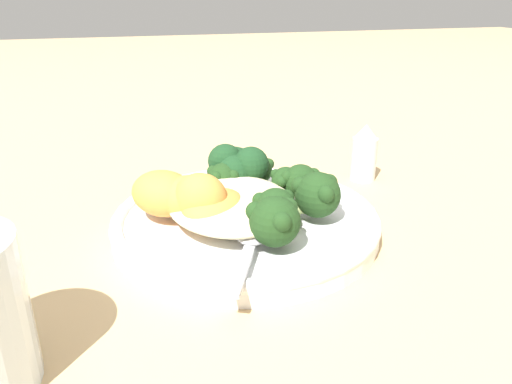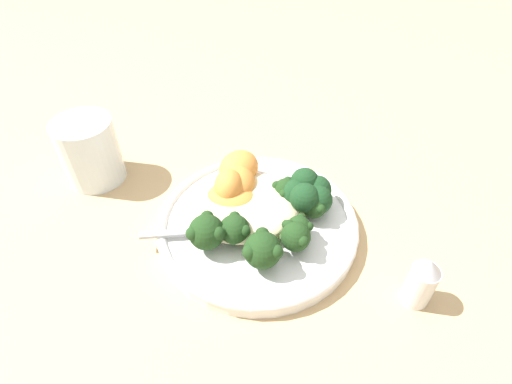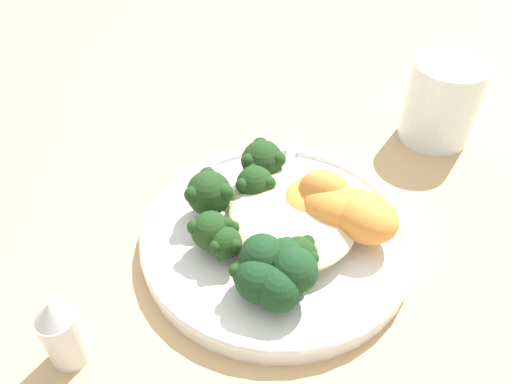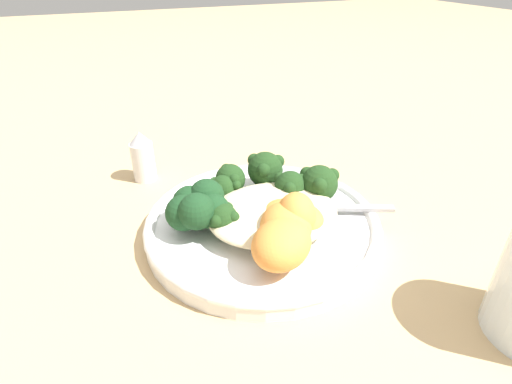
{
  "view_description": "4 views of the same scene",
  "coord_description": "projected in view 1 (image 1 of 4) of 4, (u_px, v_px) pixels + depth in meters",
  "views": [
    {
      "loc": [
        -0.42,
        0.12,
        0.21
      ],
      "look_at": [
        -0.0,
        -0.0,
        0.04
      ],
      "focal_mm": 35.0,
      "sensor_mm": 36.0,
      "label": 1
    },
    {
      "loc": [
        -0.18,
        -0.27,
        0.38
      ],
      "look_at": [
        -0.01,
        0.03,
        0.05
      ],
      "focal_mm": 28.0,
      "sensor_mm": 36.0,
      "label": 2
    },
    {
      "loc": [
        0.29,
        -0.04,
        0.35
      ],
      "look_at": [
        -0.03,
        -0.01,
        0.05
      ],
      "focal_mm": 35.0,
      "sensor_mm": 36.0,
      "label": 3
    },
    {
      "loc": [
        0.13,
        0.33,
        0.26
      ],
      "look_at": [
        -0.01,
        0.01,
        0.05
      ],
      "focal_mm": 28.0,
      "sensor_mm": 36.0,
      "label": 4
    }
  ],
  "objects": [
    {
      "name": "salt_shaker",
      "position": [
        364.0,
        153.0,
        0.58
      ],
      "size": [
        0.03,
        0.03,
        0.07
      ],
      "color": "silver",
      "rests_on": "ground_plane"
    },
    {
      "name": "broccoli_stalk_1",
      "position": [
        266.0,
        208.0,
        0.43
      ],
      "size": [
        0.08,
        0.07,
        0.04
      ],
      "rotation": [
        0.0,
        0.0,
        3.85
      ],
      "color": "#ADC675",
      "rests_on": "plate"
    },
    {
      "name": "broccoli_stalk_0",
      "position": [
        268.0,
        219.0,
        0.4
      ],
      "size": [
        0.1,
        0.05,
        0.04
      ],
      "rotation": [
        0.0,
        0.0,
        3.43
      ],
      "color": "#ADC675",
      "rests_on": "plate"
    },
    {
      "name": "broccoli_stalk_2",
      "position": [
        307.0,
        197.0,
        0.44
      ],
      "size": [
        0.06,
        0.11,
        0.04
      ],
      "rotation": [
        0.0,
        0.0,
        4.4
      ],
      "color": "#ADC675",
      "rests_on": "plate"
    },
    {
      "name": "ground_plane",
      "position": [
        253.0,
        224.0,
        0.48
      ],
      "size": [
        4.0,
        4.0,
        0.0
      ],
      "primitive_type": "plane",
      "color": "tan"
    },
    {
      "name": "quinoa_mound",
      "position": [
        232.0,
        203.0,
        0.45
      ],
      "size": [
        0.13,
        0.11,
        0.02
      ],
      "primitive_type": "ellipsoid",
      "color": "beige",
      "rests_on": "plate"
    },
    {
      "name": "sweet_potato_chunk_2",
      "position": [
        201.0,
        199.0,
        0.43
      ],
      "size": [
        0.06,
        0.06,
        0.05
      ],
      "primitive_type": "ellipsoid",
      "rotation": [
        0.0,
        0.0,
        1.07
      ],
      "color": "orange",
      "rests_on": "plate"
    },
    {
      "name": "kale_tuft",
      "position": [
        240.0,
        165.0,
        0.51
      ],
      "size": [
        0.06,
        0.06,
        0.04
      ],
      "color": "#193D1E",
      "rests_on": "plate"
    },
    {
      "name": "spoon",
      "position": [
        252.0,
        239.0,
        0.4
      ],
      "size": [
        0.11,
        0.06,
        0.01
      ],
      "rotation": [
        0.0,
        0.0,
        2.7
      ],
      "color": "#A3A3A8",
      "rests_on": "plate"
    },
    {
      "name": "broccoli_stalk_6",
      "position": [
        224.0,
        183.0,
        0.49
      ],
      "size": [
        0.08,
        0.03,
        0.03
      ],
      "rotation": [
        0.0,
        0.0,
        6.22
      ],
      "color": "#ADC675",
      "rests_on": "plate"
    },
    {
      "name": "sweet_potato_chunk_0",
      "position": [
        214.0,
        208.0,
        0.43
      ],
      "size": [
        0.08,
        0.08,
        0.03
      ],
      "primitive_type": "ellipsoid",
      "rotation": [
        0.0,
        0.0,
        2.27
      ],
      "color": "orange",
      "rests_on": "plate"
    },
    {
      "name": "broccoli_stalk_3",
      "position": [
        294.0,
        186.0,
        0.48
      ],
      "size": [
        0.04,
        0.1,
        0.03
      ],
      "rotation": [
        0.0,
        0.0,
        4.94
      ],
      "color": "#ADC675",
      "rests_on": "plate"
    },
    {
      "name": "sweet_potato_chunk_3",
      "position": [
        191.0,
        198.0,
        0.44
      ],
      "size": [
        0.07,
        0.07,
        0.04
      ],
      "primitive_type": "ellipsoid",
      "rotation": [
        0.0,
        0.0,
        1.14
      ],
      "color": "orange",
      "rests_on": "plate"
    },
    {
      "name": "broccoli_stalk_4",
      "position": [
        273.0,
        188.0,
        0.48
      ],
      "size": [
        0.06,
        0.1,
        0.03
      ],
      "rotation": [
        0.0,
        0.0,
        5.19
      ],
      "color": "#ADC675",
      "rests_on": "plate"
    },
    {
      "name": "sweet_potato_chunk_1",
      "position": [
        164.0,
        194.0,
        0.45
      ],
      "size": [
        0.08,
        0.08,
        0.04
      ],
      "primitive_type": "ellipsoid",
      "rotation": [
        0.0,
        0.0,
        3.82
      ],
      "color": "orange",
      "rests_on": "plate"
    },
    {
      "name": "broccoli_stalk_5",
      "position": [
        253.0,
        178.0,
        0.5
      ],
      "size": [
        0.09,
        0.07,
        0.03
      ],
      "rotation": [
        0.0,
        0.0,
        5.71
      ],
      "color": "#ADC675",
      "rests_on": "plate"
    },
    {
      "name": "plate",
      "position": [
        246.0,
        221.0,
        0.46
      ],
      "size": [
        0.25,
        0.25,
        0.02
      ],
      "color": "white",
      "rests_on": "ground_plane"
    }
  ]
}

